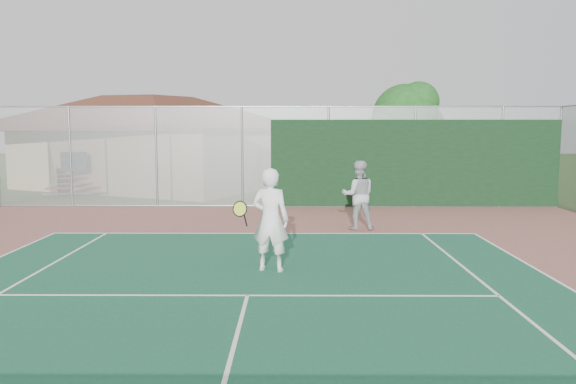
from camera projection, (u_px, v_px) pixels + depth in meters
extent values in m
cylinder|color=gray|center=(71.00, 157.00, 19.56)|extent=(0.08, 0.08, 3.50)
cylinder|color=gray|center=(156.00, 157.00, 19.54)|extent=(0.08, 0.08, 3.50)
cylinder|color=gray|center=(242.00, 157.00, 19.52)|extent=(0.08, 0.08, 3.50)
cylinder|color=gray|center=(328.00, 157.00, 19.50)|extent=(0.08, 0.08, 3.50)
cylinder|color=gray|center=(415.00, 157.00, 19.48)|extent=(0.08, 0.08, 3.50)
cylinder|color=gray|center=(501.00, 157.00, 19.46)|extent=(0.08, 0.08, 3.50)
cylinder|color=gray|center=(559.00, 157.00, 19.45)|extent=(0.08, 0.08, 3.50)
cylinder|color=gray|center=(271.00, 106.00, 19.32)|extent=(20.00, 0.05, 0.05)
cylinder|color=gray|center=(271.00, 206.00, 19.71)|extent=(20.00, 0.05, 0.05)
cube|color=#999EA0|center=(271.00, 157.00, 19.52)|extent=(20.00, 0.02, 3.50)
cube|color=black|center=(415.00, 163.00, 19.46)|extent=(10.00, 0.04, 3.00)
cube|color=tan|center=(150.00, 159.00, 26.26)|extent=(12.59, 10.86, 2.65)
cube|color=#572E20|center=(150.00, 130.00, 26.10)|extent=(13.18, 11.45, 0.16)
pyramid|color=#572E20|center=(149.00, 96.00, 25.93)|extent=(13.85, 11.95, 1.59)
cube|color=black|center=(172.00, 174.00, 22.75)|extent=(0.80, 0.06, 1.86)
cube|color=#A13A25|center=(85.00, 187.00, 22.93)|extent=(2.92, 1.46, 0.05)
cube|color=#B2B5BA|center=(83.00, 193.00, 22.71)|extent=(2.91, 1.43, 0.04)
cube|color=#A13A25|center=(90.00, 177.00, 23.45)|extent=(2.92, 1.46, 0.05)
cube|color=#B2B5BA|center=(88.00, 183.00, 23.22)|extent=(2.91, 1.43, 0.04)
cube|color=#A13A25|center=(94.00, 168.00, 23.97)|extent=(2.92, 1.46, 0.05)
cube|color=#B2B5BA|center=(92.00, 173.00, 23.74)|extent=(2.91, 1.43, 0.04)
cube|color=#B2B5BA|center=(56.00, 181.00, 23.48)|extent=(0.77, 1.71, 1.12)
cube|color=#B2B5BA|center=(124.00, 181.00, 23.46)|extent=(0.77, 1.71, 1.12)
cylinder|color=#321D12|center=(404.00, 162.00, 24.99)|extent=(0.33, 0.33, 2.53)
sphere|color=#164916|center=(405.00, 117.00, 24.77)|extent=(2.89, 2.89, 2.89)
sphere|color=#164916|center=(422.00, 125.00, 25.08)|extent=(1.99, 1.99, 1.99)
sphere|color=#164916|center=(390.00, 127.00, 24.47)|extent=(1.81, 1.81, 1.81)
sphere|color=#164916|center=(412.00, 129.00, 24.02)|extent=(1.63, 1.63, 1.63)
sphere|color=#164916|center=(395.00, 121.00, 25.51)|extent=(1.81, 1.81, 1.81)
sphere|color=#164916|center=(418.00, 102.00, 24.52)|extent=(1.81, 1.81, 1.81)
imported|color=white|center=(270.00, 221.00, 10.70)|extent=(0.82, 0.64, 1.98)
imported|color=#ADB0B2|center=(358.00, 196.00, 15.15)|extent=(0.91, 0.71, 1.86)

